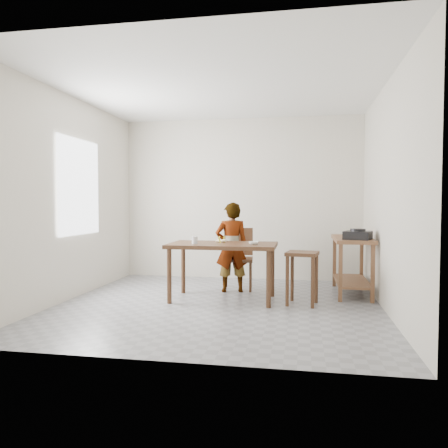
% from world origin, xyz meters
% --- Properties ---
extents(floor, '(4.00, 4.00, 0.04)m').
position_xyz_m(floor, '(0.00, 0.00, -0.02)').
color(floor, gray).
rests_on(floor, ground).
extents(ceiling, '(4.00, 4.00, 0.04)m').
position_xyz_m(ceiling, '(0.00, 0.00, 2.72)').
color(ceiling, white).
rests_on(ceiling, wall_back).
extents(wall_back, '(4.00, 0.04, 2.70)m').
position_xyz_m(wall_back, '(0.00, 2.02, 1.35)').
color(wall_back, beige).
rests_on(wall_back, ground).
extents(wall_front, '(4.00, 0.04, 2.70)m').
position_xyz_m(wall_front, '(0.00, -2.02, 1.35)').
color(wall_front, beige).
rests_on(wall_front, ground).
extents(wall_left, '(0.04, 4.00, 2.70)m').
position_xyz_m(wall_left, '(-2.02, 0.00, 1.35)').
color(wall_left, beige).
rests_on(wall_left, ground).
extents(wall_right, '(0.04, 4.00, 2.70)m').
position_xyz_m(wall_right, '(2.02, 0.00, 1.35)').
color(wall_right, beige).
rests_on(wall_right, ground).
extents(window_pane, '(0.02, 1.10, 1.30)m').
position_xyz_m(window_pane, '(-1.97, 0.20, 1.50)').
color(window_pane, white).
rests_on(window_pane, wall_left).
extents(dining_table, '(1.40, 0.80, 0.75)m').
position_xyz_m(dining_table, '(0.00, 0.30, 0.38)').
color(dining_table, '#442918').
rests_on(dining_table, floor).
extents(prep_counter, '(0.50, 1.20, 0.80)m').
position_xyz_m(prep_counter, '(1.72, 1.00, 0.40)').
color(prep_counter, brown).
rests_on(prep_counter, floor).
extents(child, '(0.54, 0.42, 1.29)m').
position_xyz_m(child, '(0.03, 0.85, 0.64)').
color(child, white).
rests_on(child, floor).
extents(dining_chair, '(0.48, 0.48, 0.90)m').
position_xyz_m(dining_chair, '(0.10, 1.03, 0.45)').
color(dining_chair, '#442918').
rests_on(dining_chair, floor).
extents(stool, '(0.44, 0.44, 0.67)m').
position_xyz_m(stool, '(1.03, 0.22, 0.33)').
color(stool, '#442918').
rests_on(stool, floor).
extents(glass_tumbler, '(0.10, 0.10, 0.10)m').
position_xyz_m(glass_tumbler, '(-0.34, 0.15, 0.80)').
color(glass_tumbler, silver).
rests_on(glass_tumbler, dining_table).
extents(small_bowl, '(0.15, 0.15, 0.04)m').
position_xyz_m(small_bowl, '(0.42, 0.20, 0.77)').
color(small_bowl, white).
rests_on(small_bowl, dining_table).
extents(banana, '(0.17, 0.14, 0.05)m').
position_xyz_m(banana, '(-0.05, 0.42, 0.78)').
color(banana, '#F6C552').
rests_on(banana, dining_table).
extents(serving_bowl, '(0.26, 0.26, 0.06)m').
position_xyz_m(serving_bowl, '(1.75, 1.34, 0.83)').
color(serving_bowl, white).
rests_on(serving_bowl, prep_counter).
extents(gas_burner, '(0.42, 0.42, 0.11)m').
position_xyz_m(gas_burner, '(1.75, 0.64, 0.85)').
color(gas_burner, black).
rests_on(gas_burner, prep_counter).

